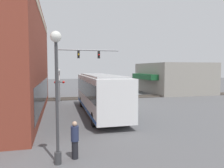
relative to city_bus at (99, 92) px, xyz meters
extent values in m
plane|color=#565659|center=(3.77, -2.80, -1.85)|extent=(120.00, 120.00, 0.00)
cube|color=beige|center=(1.75, 4.85, 6.58)|extent=(18.38, 0.36, 0.50)
cube|color=black|center=(1.75, 4.75, -0.15)|extent=(15.27, 0.12, 2.20)
cube|color=gray|center=(13.84, -14.69, 0.50)|extent=(11.33, 8.77, 4.69)
cube|color=#19592D|center=(13.84, -9.75, 0.75)|extent=(7.93, 1.20, 0.80)
cube|color=white|center=(0.01, 0.00, -0.02)|extent=(11.82, 2.55, 2.80)
cube|color=black|center=(0.01, 0.00, 0.40)|extent=(11.59, 2.59, 1.18)
cube|color=#194CA5|center=(0.01, 0.00, -1.25)|extent=(11.59, 2.58, 0.24)
cube|color=#A5A8AA|center=(0.01, 0.00, 1.44)|extent=(10.05, 2.17, 0.12)
cylinder|color=black|center=(3.72, 0.00, -1.35)|extent=(1.00, 2.57, 1.00)
cylinder|color=black|center=(-4.10, 0.00, -1.35)|extent=(1.00, 2.57, 1.00)
cylinder|color=gray|center=(8.73, 3.46, 1.41)|extent=(0.20, 0.20, 6.51)
cylinder|color=gray|center=(8.73, -0.30, 4.26)|extent=(0.16, 7.53, 0.16)
cube|color=black|center=(8.73, 0.95, 3.71)|extent=(0.30, 0.27, 0.90)
sphere|color=yellow|center=(8.57, 0.95, 3.71)|extent=(0.20, 0.20, 0.20)
cube|color=black|center=(8.73, -1.56, 3.71)|extent=(0.30, 0.27, 0.90)
sphere|color=red|center=(8.57, -1.56, 3.71)|extent=(0.20, 0.20, 0.20)
cylinder|color=gray|center=(7.28, 3.27, -0.05)|extent=(0.14, 0.14, 3.60)
cube|color=white|center=(7.28, 3.27, 1.25)|extent=(1.41, 0.06, 1.41)
cube|color=white|center=(7.28, 3.27, 1.25)|extent=(1.41, 0.06, 1.41)
cylinder|color=#38383A|center=(7.28, 3.27, 0.45)|extent=(0.08, 0.90, 0.08)
sphere|color=red|center=(7.23, 2.82, 0.45)|extent=(0.28, 0.28, 0.28)
sphere|color=red|center=(7.23, 3.72, 0.45)|extent=(0.28, 0.28, 0.28)
cylinder|color=#38383A|center=(-9.34, 3.46, -1.60)|extent=(0.28, 0.28, 0.50)
cylinder|color=#38383A|center=(-9.34, 3.46, 0.60)|extent=(0.12, 0.12, 4.89)
sphere|color=white|center=(-9.34, 3.46, 3.26)|extent=(0.44, 0.44, 0.44)
cube|color=#332D28|center=(9.77, -2.80, -1.83)|extent=(2.60, 60.00, 0.03)
cube|color=#6B6056|center=(9.05, -2.80, -1.77)|extent=(0.07, 60.00, 0.15)
cube|color=#6B6056|center=(10.49, -2.80, -1.77)|extent=(0.07, 60.00, 0.15)
cube|color=silver|center=(14.37, -5.40, -1.32)|extent=(4.88, 1.80, 0.55)
cube|color=black|center=(14.12, -5.40, -0.71)|extent=(2.69, 1.62, 0.66)
cylinder|color=black|center=(15.88, -5.40, -1.53)|extent=(0.64, 1.82, 0.64)
cylinder|color=black|center=(12.85, -5.40, -1.53)|extent=(0.64, 1.82, 0.64)
cylinder|color=black|center=(-8.96, 2.75, -1.46)|extent=(0.28, 0.28, 0.77)
cylinder|color=#262D4C|center=(-8.96, 2.75, -0.75)|extent=(0.34, 0.34, 0.65)
sphere|color=tan|center=(-8.96, 2.75, -0.33)|extent=(0.21, 0.21, 0.21)
camera|label=1|loc=(-18.20, 3.40, 2.03)|focal=35.00mm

